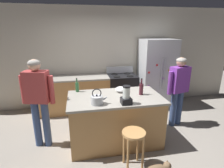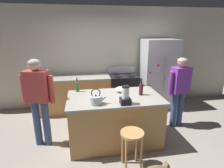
{
  "view_description": "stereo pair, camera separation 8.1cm",
  "coord_description": "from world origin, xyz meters",
  "px_view_note": "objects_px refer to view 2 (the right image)",
  "views": [
    {
      "loc": [
        -0.64,
        -3.01,
        2.11
      ],
      "look_at": [
        0.0,
        0.3,
        1.08
      ],
      "focal_mm": 28.76,
      "sensor_mm": 36.0,
      "label": 1
    },
    {
      "loc": [
        -0.56,
        -3.03,
        2.11
      ],
      "look_at": [
        0.0,
        0.3,
        1.08
      ],
      "focal_mm": 28.76,
      "sensor_mm": 36.0,
      "label": 2
    }
  ],
  "objects_px": {
    "refrigerator": "(158,74)",
    "mixing_bowl": "(121,89)",
    "person_by_sink_right": "(180,86)",
    "bar_stool": "(132,140)",
    "person_by_island_left": "(38,95)",
    "bottle_wine": "(141,89)",
    "stove_range": "(123,91)",
    "bottle_olive_oil": "(77,87)",
    "tea_kettle": "(96,100)",
    "blender_appliance": "(125,96)",
    "kitchen_island": "(115,119)"
  },
  "relations": [
    {
      "from": "bar_stool",
      "to": "mixing_bowl",
      "type": "xyz_separation_m",
      "value": [
        0.04,
        0.98,
        0.49
      ]
    },
    {
      "from": "mixing_bowl",
      "to": "tea_kettle",
      "type": "relative_size",
      "value": 0.82
    },
    {
      "from": "stove_range",
      "to": "mixing_bowl",
      "type": "xyz_separation_m",
      "value": [
        -0.34,
        -1.29,
        0.5
      ]
    },
    {
      "from": "bar_stool",
      "to": "person_by_island_left",
      "type": "bearing_deg",
      "value": 149.73
    },
    {
      "from": "refrigerator",
      "to": "bar_stool",
      "type": "xyz_separation_m",
      "value": [
        -1.35,
        -2.25,
        -0.44
      ]
    },
    {
      "from": "bar_stool",
      "to": "mixing_bowl",
      "type": "relative_size",
      "value": 2.82
    },
    {
      "from": "refrigerator",
      "to": "bar_stool",
      "type": "relative_size",
      "value": 2.95
    },
    {
      "from": "kitchen_island",
      "to": "mixing_bowl",
      "type": "xyz_separation_m",
      "value": [
        0.17,
        0.23,
        0.51
      ]
    },
    {
      "from": "tea_kettle",
      "to": "blender_appliance",
      "type": "bearing_deg",
      "value": -8.95
    },
    {
      "from": "stove_range",
      "to": "blender_appliance",
      "type": "bearing_deg",
      "value": -102.08
    },
    {
      "from": "bottle_olive_oil",
      "to": "stove_range",
      "type": "bearing_deg",
      "value": 43.2
    },
    {
      "from": "kitchen_island",
      "to": "bar_stool",
      "type": "distance_m",
      "value": 0.76
    },
    {
      "from": "kitchen_island",
      "to": "bottle_olive_oil",
      "type": "height_order",
      "value": "bottle_olive_oil"
    },
    {
      "from": "person_by_island_left",
      "to": "bottle_wine",
      "type": "distance_m",
      "value": 1.86
    },
    {
      "from": "person_by_sink_right",
      "to": "blender_appliance",
      "type": "height_order",
      "value": "person_by_sink_right"
    },
    {
      "from": "bottle_wine",
      "to": "tea_kettle",
      "type": "height_order",
      "value": "bottle_wine"
    },
    {
      "from": "kitchen_island",
      "to": "bottle_wine",
      "type": "height_order",
      "value": "bottle_wine"
    },
    {
      "from": "bar_stool",
      "to": "tea_kettle",
      "type": "distance_m",
      "value": 0.85
    },
    {
      "from": "refrigerator",
      "to": "stove_range",
      "type": "distance_m",
      "value": 1.08
    },
    {
      "from": "bottle_wine",
      "to": "kitchen_island",
      "type": "bearing_deg",
      "value": -179.06
    },
    {
      "from": "kitchen_island",
      "to": "person_by_island_left",
      "type": "relative_size",
      "value": 1.05
    },
    {
      "from": "bottle_olive_oil",
      "to": "bottle_wine",
      "type": "bearing_deg",
      "value": -18.58
    },
    {
      "from": "person_by_sink_right",
      "to": "refrigerator",
      "type": "bearing_deg",
      "value": 90.16
    },
    {
      "from": "refrigerator",
      "to": "bar_stool",
      "type": "bearing_deg",
      "value": -121.06
    },
    {
      "from": "person_by_island_left",
      "to": "bottle_olive_oil",
      "type": "bearing_deg",
      "value": 22.73
    },
    {
      "from": "refrigerator",
      "to": "stove_range",
      "type": "relative_size",
      "value": 1.68
    },
    {
      "from": "refrigerator",
      "to": "tea_kettle",
      "type": "xyz_separation_m",
      "value": [
        -1.85,
        -1.78,
        0.08
      ]
    },
    {
      "from": "refrigerator",
      "to": "bottle_olive_oil",
      "type": "height_order",
      "value": "refrigerator"
    },
    {
      "from": "stove_range",
      "to": "tea_kettle",
      "type": "height_order",
      "value": "tea_kettle"
    },
    {
      "from": "person_by_island_left",
      "to": "person_by_sink_right",
      "type": "distance_m",
      "value": 2.86
    },
    {
      "from": "kitchen_island",
      "to": "person_by_sink_right",
      "type": "relative_size",
      "value": 1.1
    },
    {
      "from": "kitchen_island",
      "to": "tea_kettle",
      "type": "bearing_deg",
      "value": -142.0
    },
    {
      "from": "mixing_bowl",
      "to": "bar_stool",
      "type": "bearing_deg",
      "value": -92.14
    },
    {
      "from": "bar_stool",
      "to": "bottle_olive_oil",
      "type": "relative_size",
      "value": 2.29
    },
    {
      "from": "bottle_olive_oil",
      "to": "person_by_sink_right",
      "type": "bearing_deg",
      "value": -1.2
    },
    {
      "from": "blender_appliance",
      "to": "person_by_island_left",
      "type": "bearing_deg",
      "value": 161.88
    },
    {
      "from": "refrigerator",
      "to": "person_by_island_left",
      "type": "distance_m",
      "value": 3.16
    },
    {
      "from": "tea_kettle",
      "to": "person_by_sink_right",
      "type": "bearing_deg",
      "value": 19.15
    },
    {
      "from": "bottle_olive_oil",
      "to": "tea_kettle",
      "type": "relative_size",
      "value": 1.0
    },
    {
      "from": "stove_range",
      "to": "person_by_sink_right",
      "type": "xyz_separation_m",
      "value": [
        0.98,
        -1.17,
        0.46
      ]
    },
    {
      "from": "bar_stool",
      "to": "bottle_olive_oil",
      "type": "height_order",
      "value": "bottle_olive_oil"
    },
    {
      "from": "bottle_wine",
      "to": "bottle_olive_oil",
      "type": "bearing_deg",
      "value": 161.42
    },
    {
      "from": "person_by_sink_right",
      "to": "bar_stool",
      "type": "xyz_separation_m",
      "value": [
        -1.36,
        -1.11,
        -0.44
      ]
    },
    {
      "from": "person_by_island_left",
      "to": "blender_appliance",
      "type": "distance_m",
      "value": 1.54
    },
    {
      "from": "stove_range",
      "to": "tea_kettle",
      "type": "xyz_separation_m",
      "value": [
        -0.88,
        -1.81,
        0.53
      ]
    },
    {
      "from": "refrigerator",
      "to": "mixing_bowl",
      "type": "xyz_separation_m",
      "value": [
        -1.32,
        -1.27,
        0.05
      ]
    },
    {
      "from": "bottle_wine",
      "to": "mixing_bowl",
      "type": "bearing_deg",
      "value": 145.87
    },
    {
      "from": "person_by_island_left",
      "to": "person_by_sink_right",
      "type": "relative_size",
      "value": 1.05
    },
    {
      "from": "kitchen_island",
      "to": "blender_appliance",
      "type": "xyz_separation_m",
      "value": [
        0.11,
        -0.36,
        0.59
      ]
    },
    {
      "from": "bar_stool",
      "to": "blender_appliance",
      "type": "relative_size",
      "value": 2.03
    }
  ]
}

